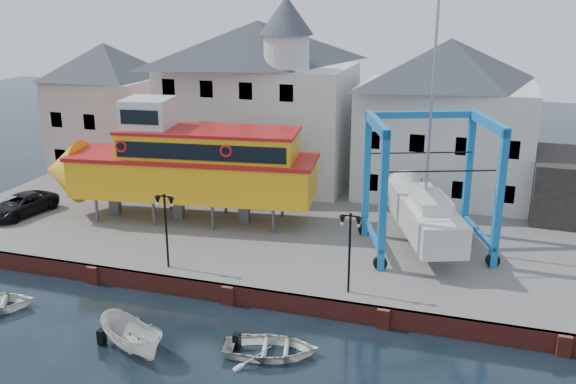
% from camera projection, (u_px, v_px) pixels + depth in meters
% --- Properties ---
extents(ground, '(140.00, 140.00, 0.00)m').
position_uv_depth(ground, '(229.00, 304.00, 33.00)').
color(ground, black).
rests_on(ground, ground).
extents(hardstanding, '(44.00, 22.00, 1.00)m').
position_uv_depth(hardstanding, '(292.00, 223.00, 42.84)').
color(hardstanding, slate).
rests_on(hardstanding, ground).
extents(quay_wall, '(44.00, 0.47, 1.00)m').
position_uv_depth(quay_wall, '(229.00, 294.00, 32.95)').
color(quay_wall, maroon).
rests_on(quay_wall, ground).
extents(building_pink, '(8.00, 7.00, 10.30)m').
position_uv_depth(building_pink, '(108.00, 107.00, 52.64)').
color(building_pink, tan).
rests_on(building_pink, hardstanding).
extents(building_white_main, '(14.00, 8.30, 14.00)m').
position_uv_depth(building_white_main, '(260.00, 100.00, 48.86)').
color(building_white_main, silver).
rests_on(building_white_main, hardstanding).
extents(building_white_right, '(12.00, 8.00, 11.20)m').
position_uv_depth(building_white_right, '(446.00, 119.00, 45.64)').
color(building_white_right, silver).
rests_on(building_white_right, hardstanding).
extents(lamp_post_left, '(1.12, 0.32, 4.20)m').
position_uv_depth(lamp_post_left, '(165.00, 212.00, 33.97)').
color(lamp_post_left, black).
rests_on(lamp_post_left, hardstanding).
extents(lamp_post_right, '(1.12, 0.32, 4.20)m').
position_uv_depth(lamp_post_right, '(350.00, 233.00, 31.09)').
color(lamp_post_right, black).
rests_on(lamp_post_right, hardstanding).
extents(tour_boat, '(18.54, 6.68, 7.89)m').
position_uv_depth(tour_boat, '(177.00, 164.00, 41.15)').
color(tour_boat, '#59595E').
rests_on(tour_boat, hardstanding).
extents(travel_lift, '(8.39, 10.09, 14.87)m').
position_uv_depth(travel_lift, '(423.00, 205.00, 37.28)').
color(travel_lift, '#1369B7').
rests_on(travel_lift, hardstanding).
extents(van, '(3.17, 5.35, 1.39)m').
position_uv_depth(van, '(21.00, 205.00, 42.72)').
color(van, black).
rests_on(van, hardstanding).
extents(motorboat_a, '(4.45, 3.30, 1.62)m').
position_uv_depth(motorboat_a, '(133.00, 350.00, 28.77)').
color(motorboat_a, silver).
rests_on(motorboat_a, ground).
extents(motorboat_b, '(4.87, 3.97, 0.89)m').
position_uv_depth(motorboat_b, '(271.00, 355.00, 28.43)').
color(motorboat_b, silver).
rests_on(motorboat_b, ground).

